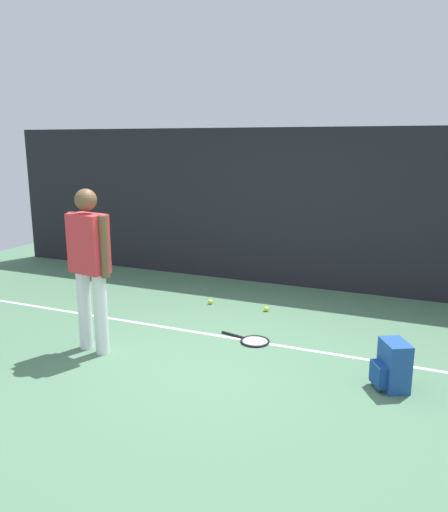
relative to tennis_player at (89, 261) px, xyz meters
The scene contains 8 objects.
ground_plane 1.57m from the tennis_player, 10.01° to the left, with size 12.00×12.00×0.00m, color #4C7556.
back_fence 3.45m from the tennis_player, 69.19° to the left, with size 10.00×0.10×2.35m, color black.
court_line 1.79m from the tennis_player, 35.58° to the left, with size 9.00×0.05×0.00m, color white.
tennis_player is the anchor object (origin of this frame).
tennis_racket 1.95m from the tennis_player, 30.75° to the left, with size 0.64×0.39×0.03m.
backpack 3.07m from the tennis_player, ahead, with size 0.37×0.36×0.44m.
tennis_ball_near_player 2.15m from the tennis_player, 75.41° to the left, with size 0.07×0.07×0.07m, color #CCE033.
tennis_ball_by_fence 2.47m from the tennis_player, 56.01° to the left, with size 0.07×0.07×0.07m, color #CCE033.
Camera 1 is at (1.98, -4.26, 2.16)m, focal length 35.41 mm.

